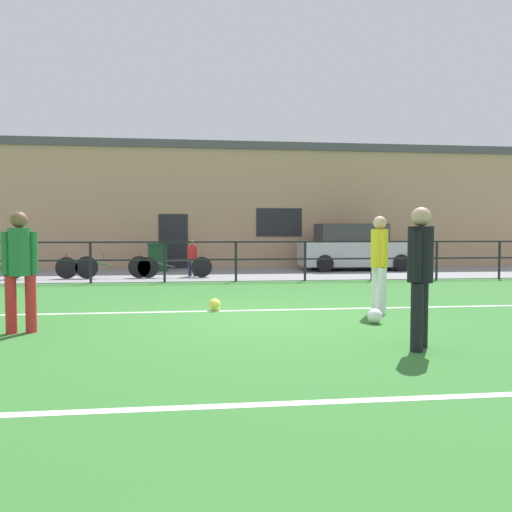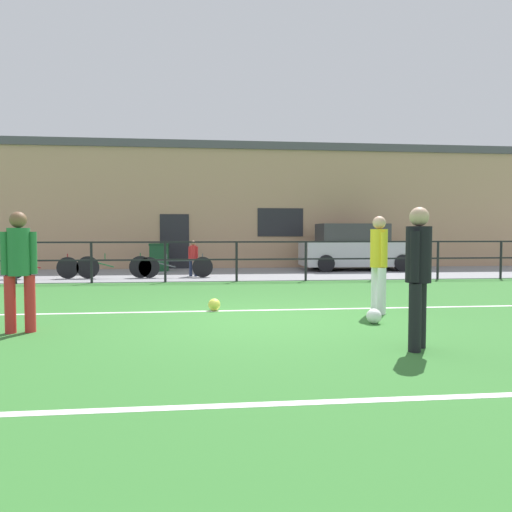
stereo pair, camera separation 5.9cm
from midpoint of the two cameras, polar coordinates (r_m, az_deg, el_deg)
ground at (r=7.64m, az=0.59°, el=-7.81°), size 60.00×44.00×0.04m
field_line_touchline at (r=8.56m, az=-0.19°, el=-6.52°), size 36.00×0.11×0.00m
field_line_hash at (r=4.10m, az=7.29°, el=-16.97°), size 36.00×0.11×0.00m
pavement_strip at (r=16.04m, az=-3.16°, el=-2.14°), size 48.00×5.00×0.02m
perimeter_fence at (r=13.50m, az=-2.55°, el=0.08°), size 36.07×0.07×1.15m
clubhouse_facade at (r=19.70m, az=-3.81°, el=5.94°), size 28.00×2.56×4.92m
player_goalkeeper at (r=5.93m, az=18.81°, el=-1.48°), size 0.32×0.39×1.69m
player_striker at (r=8.46m, az=14.36°, el=-0.24°), size 0.29×0.46×1.67m
player_winger at (r=7.32m, az=-26.64°, el=-0.89°), size 0.45×0.29×1.68m
soccer_ball_match at (r=8.54m, az=-5.16°, el=-5.82°), size 0.22×0.22×0.22m
soccer_ball_spare at (r=7.54m, az=13.84°, el=-7.00°), size 0.23×0.23×0.23m
spectator_child at (r=15.03m, az=-7.75°, el=-0.01°), size 0.30×0.20×1.12m
parked_car_red at (r=17.86m, az=11.62°, el=0.91°), size 4.07×1.81×1.70m
bicycle_parked_0 at (r=14.71m, az=-9.80°, el=-1.28°), size 2.25×0.04×0.73m
bicycle_parked_1 at (r=14.93m, az=-16.86°, el=-1.24°), size 2.21×0.04×0.76m
bicycle_parked_2 at (r=15.45m, az=-24.61°, el=-1.27°), size 2.18×0.04×0.75m
trash_bin_0 at (r=17.38m, az=-11.75°, el=-0.12°), size 0.68×0.58×0.99m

